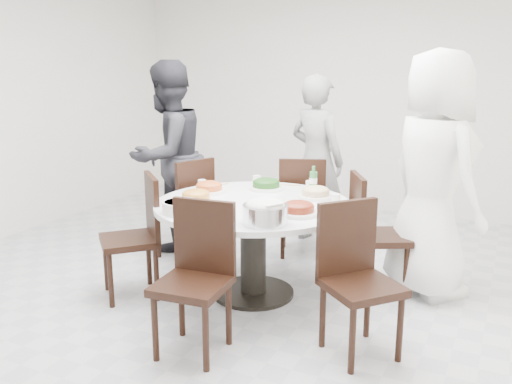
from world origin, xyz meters
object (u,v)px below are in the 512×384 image
at_px(diner_right, 433,175).
at_px(soup_bowl, 181,207).
at_px(diner_middle, 316,160).
at_px(beverage_bottle, 313,179).
at_px(chair_sw, 129,237).
at_px(rice_bowl, 265,214).
at_px(dining_table, 253,249).
at_px(chair_s, 192,282).
at_px(chair_n, 302,205).
at_px(chair_se, 362,283).
at_px(chair_ne, 380,234).
at_px(diner_left, 168,157).
at_px(chair_nw, 183,208).

height_order(diner_right, soup_bowl, diner_right).
xyz_separation_m(diner_middle, beverage_bottle, (0.31, -0.94, 0.02)).
height_order(chair_sw, rice_bowl, chair_sw).
bearing_deg(dining_table, chair_s, -87.02).
height_order(chair_s, beverage_bottle, beverage_bottle).
bearing_deg(chair_s, soup_bowl, 123.10).
bearing_deg(chair_sw, chair_n, 104.06).
relative_size(diner_right, beverage_bottle, 8.78).
distance_m(chair_s, soup_bowl, 0.68).
bearing_deg(dining_table, chair_se, -27.58).
relative_size(chair_se, rice_bowl, 3.17).
bearing_deg(beverage_bottle, chair_sw, -140.00).
height_order(chair_s, rice_bowl, chair_s).
distance_m(chair_se, rice_bowl, 0.76).
bearing_deg(chair_ne, chair_s, 122.72).
bearing_deg(chair_n, beverage_bottle, 98.31).
height_order(chair_ne, beverage_bottle, beverage_bottle).
bearing_deg(dining_table, chair_sw, -153.06).
relative_size(soup_bowl, beverage_bottle, 1.25).
xyz_separation_m(chair_n, chair_s, (0.06, -2.01, 0.00)).
bearing_deg(chair_s, diner_left, 122.92).
xyz_separation_m(dining_table, chair_ne, (0.86, 0.49, 0.10)).
bearing_deg(diner_right, diner_middle, 10.34).
bearing_deg(diner_middle, chair_nw, 65.20).
xyz_separation_m(chair_sw, soup_bowl, (0.53, -0.05, 0.32)).
bearing_deg(chair_n, diner_middle, -109.59).
height_order(chair_ne, diner_middle, diner_middle).
distance_m(chair_nw, diner_middle, 1.41).
distance_m(diner_right, diner_middle, 1.48).
bearing_deg(chair_s, beverage_bottle, 75.32).
xyz_separation_m(chair_ne, chair_n, (-0.87, 0.56, 0.00)).
distance_m(chair_s, diner_right, 2.04).
height_order(chair_se, beverage_bottle, beverage_bottle).
height_order(chair_ne, chair_n, same).
xyz_separation_m(chair_nw, soup_bowl, (0.62, -0.96, 0.32)).
bearing_deg(chair_s, chair_sw, 144.41).
xyz_separation_m(chair_sw, diner_right, (2.06, 1.09, 0.47)).
bearing_deg(diner_left, beverage_bottle, 92.85).
xyz_separation_m(chair_ne, chair_nw, (-1.82, -0.02, 0.00)).
bearing_deg(diner_right, chair_se, 123.47).
bearing_deg(chair_n, dining_table, 69.24).
bearing_deg(dining_table, rice_bowl, -55.84).
height_order(diner_middle, rice_bowl, diner_middle).
xyz_separation_m(rice_bowl, beverage_bottle, (-0.03, 1.00, 0.04)).
relative_size(chair_sw, diner_right, 0.50).
distance_m(chair_n, diner_left, 1.36).
distance_m(chair_sw, chair_s, 1.04).
bearing_deg(chair_s, chair_nw, 119.58).
height_order(chair_nw, rice_bowl, chair_nw).
bearing_deg(chair_se, chair_nw, 103.89).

